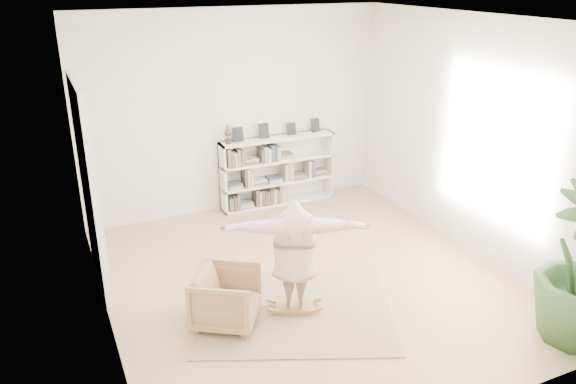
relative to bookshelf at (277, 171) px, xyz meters
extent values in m
plane|color=#A38554|center=(-0.74, -2.82, -0.64)|extent=(6.00, 6.00, 0.00)
plane|color=silver|center=(-0.74, 0.18, 1.16)|extent=(5.50, 0.00, 5.50)
plane|color=silver|center=(-0.74, -5.82, 1.16)|extent=(5.50, 0.00, 5.50)
plane|color=silver|center=(-3.49, -2.82, 1.16)|extent=(0.00, 6.00, 6.00)
plane|color=silver|center=(2.01, -2.82, 1.16)|extent=(0.00, 6.00, 6.00)
plane|color=white|center=(-0.74, -2.82, 2.96)|extent=(6.00, 6.00, 0.00)
cube|color=white|center=(-0.74, 0.12, 2.87)|extent=(5.50, 0.12, 0.18)
cube|color=white|center=(-3.45, -1.52, 0.76)|extent=(0.08, 1.78, 2.92)
cube|color=silver|center=(-3.43, -1.92, 0.76)|extent=(0.06, 0.78, 2.80)
cube|color=silver|center=(-3.43, -1.12, 0.76)|extent=(0.06, 0.78, 2.80)
cube|color=silver|center=(-1.07, -0.01, 0.01)|extent=(0.04, 0.35, 1.30)
cube|color=silver|center=(1.09, -0.01, 0.01)|extent=(0.04, 0.35, 1.30)
cube|color=silver|center=(0.01, 0.14, 0.01)|extent=(2.20, 0.04, 1.30)
cube|color=silver|center=(0.01, -0.01, -0.62)|extent=(2.20, 0.35, 0.04)
cube|color=silver|center=(0.01, -0.01, -0.21)|extent=(2.20, 0.35, 0.04)
cube|color=silver|center=(0.01, -0.01, 0.22)|extent=(2.20, 0.35, 0.04)
cube|color=silver|center=(0.01, -0.01, 0.64)|extent=(2.20, 0.35, 0.04)
cube|color=black|center=(-0.74, 0.04, 0.78)|extent=(0.18, 0.07, 0.24)
cube|color=black|center=(-0.24, 0.04, 0.78)|extent=(0.18, 0.07, 0.24)
cube|color=black|center=(0.31, 0.04, 0.78)|extent=(0.18, 0.07, 0.24)
cube|color=black|center=(0.81, 0.04, 0.78)|extent=(0.18, 0.07, 0.24)
imported|color=tan|center=(-2.14, -3.33, -0.28)|extent=(1.08, 1.07, 0.72)
cube|color=tan|center=(-1.26, -3.46, -0.63)|extent=(3.08, 2.82, 0.02)
cube|color=olive|center=(-1.26, -3.46, -0.56)|extent=(0.57, 0.47, 0.03)
cube|color=olive|center=(-1.26, -3.46, -0.60)|extent=(0.33, 0.18, 0.04)
cube|color=olive|center=(-1.26, -3.46, -0.60)|extent=(0.33, 0.18, 0.04)
cube|color=olive|center=(-1.26, -3.46, -0.56)|extent=(0.20, 0.12, 0.10)
cube|color=olive|center=(-1.26, -3.46, -0.56)|extent=(0.20, 0.12, 0.10)
imported|color=#CCAE99|center=(-1.26, -3.46, 0.24)|extent=(1.88, 1.18, 1.49)
camera|label=1|loc=(-3.93, -9.12, 3.52)|focal=35.00mm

